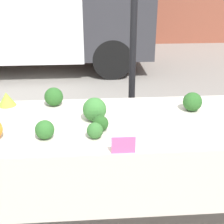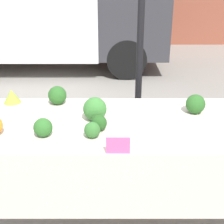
{
  "view_description": "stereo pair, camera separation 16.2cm",
  "coord_description": "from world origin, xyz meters",
  "views": [
    {
      "loc": [
        -0.16,
        -2.21,
        1.98
      ],
      "look_at": [
        0.0,
        0.0,
        1.0
      ],
      "focal_mm": 50.0,
      "sensor_mm": 36.0,
      "label": 1
    },
    {
      "loc": [
        0.0,
        -2.21,
        1.98
      ],
      "look_at": [
        0.0,
        0.0,
        1.0
      ],
      "focal_mm": 50.0,
      "sensor_mm": 36.0,
      "label": 2
    }
  ],
  "objects": [
    {
      "name": "ground_plane",
      "position": [
        0.0,
        0.0,
        0.0
      ],
      "size": [
        40.0,
        40.0,
        0.0
      ],
      "primitive_type": "plane",
      "color": "gray"
    },
    {
      "name": "tent_pole",
      "position": [
        0.28,
        0.94,
        1.13
      ],
      "size": [
        0.07,
        0.07,
        2.26
      ],
      "color": "black",
      "rests_on": "ground_plane"
    },
    {
      "name": "parked_truck",
      "position": [
        -1.6,
        4.84,
        1.38
      ],
      "size": [
        5.1,
        2.15,
        2.58
      ],
      "color": "white",
      "rests_on": "ground_plane"
    },
    {
      "name": "market_table",
      "position": [
        0.0,
        -0.07,
        0.82
      ],
      "size": [
        2.37,
        0.99,
        0.92
      ],
      "color": "beige",
      "rests_on": "ground_plane"
    },
    {
      "name": "romanesco_head",
      "position": [
        -0.9,
        0.39,
        0.98
      ],
      "size": [
        0.15,
        0.15,
        0.12
      ],
      "color": "#93B238",
      "rests_on": "market_table"
    },
    {
      "name": "broccoli_head_0",
      "position": [
        -0.49,
        -0.24,
        0.98
      ],
      "size": [
        0.14,
        0.14,
        0.14
      ],
      "color": "#2D6628",
      "rests_on": "market_table"
    },
    {
      "name": "broccoli_head_1",
      "position": [
        -0.13,
        0.03,
        1.01
      ],
      "size": [
        0.19,
        0.19,
        0.19
      ],
      "color": "#387533",
      "rests_on": "market_table"
    },
    {
      "name": "broccoli_head_2",
      "position": [
        -0.14,
        -0.26,
        0.97
      ],
      "size": [
        0.12,
        0.12,
        0.12
      ],
      "color": "#336B2D",
      "rests_on": "market_table"
    },
    {
      "name": "broccoli_head_3",
      "position": [
        -0.48,
        0.36,
        1.0
      ],
      "size": [
        0.16,
        0.16,
        0.16
      ],
      "color": "#285B23",
      "rests_on": "market_table"
    },
    {
      "name": "broccoli_head_4",
      "position": [
        0.69,
        0.16,
        1.0
      ],
      "size": [
        0.16,
        0.16,
        0.16
      ],
      "color": "#285B23",
      "rests_on": "market_table"
    },
    {
      "name": "broccoli_head_5",
      "position": [
        -0.1,
        -0.15,
        0.97
      ],
      "size": [
        0.12,
        0.12,
        0.12
      ],
      "color": "#23511E",
      "rests_on": "market_table"
    },
    {
      "name": "price_sign",
      "position": [
        0.04,
        -0.48,
        0.97
      ],
      "size": [
        0.16,
        0.01,
        0.12
      ],
      "color": "#F45B9E",
      "rests_on": "market_table"
    }
  ]
}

